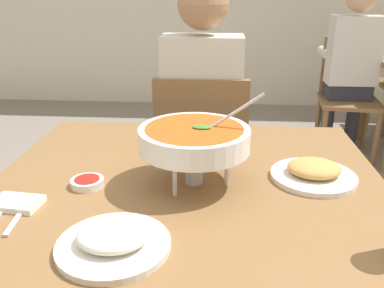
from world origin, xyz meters
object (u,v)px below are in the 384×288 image
at_px(appetizer_plate, 314,172).
at_px(curry_bowl, 194,139).
at_px(diner_main, 202,105).
at_px(patron_bg_left, 351,60).
at_px(chair_diner_main, 202,154).
at_px(chair_bg_left, 348,90).
at_px(sauce_dish, 87,182).
at_px(dining_table_main, 188,214).
at_px(rice_plate, 113,240).

bearing_deg(appetizer_plate, curry_bowl, -171.86).
distance_m(diner_main, patron_bg_left, 1.72).
xyz_separation_m(chair_diner_main, curry_bowl, (0.02, -0.80, 0.38)).
relative_size(chair_diner_main, chair_bg_left, 1.00).
bearing_deg(sauce_dish, dining_table_main, 12.35).
relative_size(diner_main, rice_plate, 5.46).
distance_m(rice_plate, patron_bg_left, 2.77).
height_order(rice_plate, appetizer_plate, same).
relative_size(chair_diner_main, curry_bowl, 2.71).
xyz_separation_m(curry_bowl, sauce_dish, (-0.29, -0.04, -0.12)).
bearing_deg(dining_table_main, sauce_dish, -167.65).
bearing_deg(appetizer_plate, chair_bg_left, 71.26).
distance_m(diner_main, chair_bg_left, 1.75).
height_order(dining_table_main, diner_main, diner_main).
xyz_separation_m(dining_table_main, sauce_dish, (-0.27, -0.06, 0.12)).
distance_m(diner_main, curry_bowl, 0.84).
xyz_separation_m(dining_table_main, chair_diner_main, (-0.00, 0.78, -0.14)).
distance_m(chair_bg_left, patron_bg_left, 0.24).
xyz_separation_m(chair_diner_main, chair_bg_left, (1.08, 1.39, 0.00)).
bearing_deg(appetizer_plate, chair_diner_main, 115.29).
relative_size(sauce_dish, chair_bg_left, 0.10).
relative_size(appetizer_plate, sauce_dish, 2.67).
distance_m(curry_bowl, appetizer_plate, 0.36).
relative_size(dining_table_main, rice_plate, 4.62).
bearing_deg(diner_main, dining_table_main, -90.00).
height_order(curry_bowl, sauce_dish, curry_bowl).
bearing_deg(patron_bg_left, diner_main, -128.38).
height_order(chair_bg_left, patron_bg_left, patron_bg_left).
xyz_separation_m(chair_diner_main, patron_bg_left, (1.07, 1.38, 0.24)).
bearing_deg(diner_main, rice_plate, -96.38).
height_order(dining_table_main, rice_plate, rice_plate).
height_order(curry_bowl, patron_bg_left, patron_bg_left).
bearing_deg(rice_plate, diner_main, 83.62).
bearing_deg(chair_bg_left, dining_table_main, -116.45).
height_order(diner_main, chair_bg_left, diner_main).
relative_size(curry_bowl, appetizer_plate, 1.39).
relative_size(curry_bowl, sauce_dish, 3.69).
height_order(dining_table_main, chair_bg_left, chair_bg_left).
bearing_deg(dining_table_main, appetizer_plate, 5.04).
bearing_deg(diner_main, chair_bg_left, 51.50).
bearing_deg(patron_bg_left, dining_table_main, -116.27).
bearing_deg(rice_plate, dining_table_main, 69.04).
bearing_deg(diner_main, patron_bg_left, 51.62).
xyz_separation_m(rice_plate, patron_bg_left, (1.20, 2.50, -0.03)).
bearing_deg(rice_plate, curry_bowl, 65.24).
bearing_deg(sauce_dish, curry_bowl, 8.38).
distance_m(sauce_dish, chair_bg_left, 2.62).
relative_size(dining_table_main, chair_bg_left, 1.23).
bearing_deg(chair_diner_main, appetizer_plate, -64.71).
distance_m(dining_table_main, chair_bg_left, 2.43).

